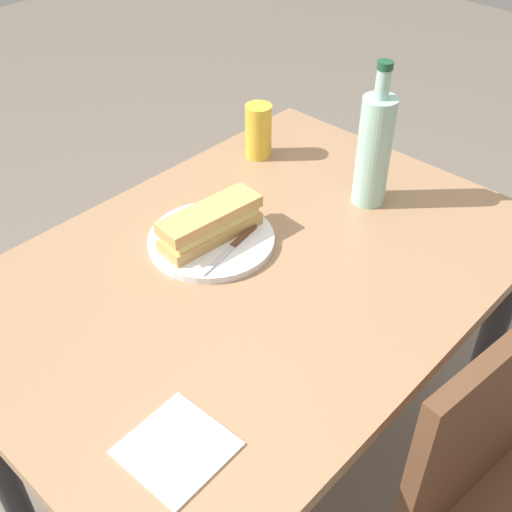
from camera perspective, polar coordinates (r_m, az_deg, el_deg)
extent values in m
plane|color=#6B6056|center=(1.81, 0.00, -19.23)|extent=(8.00, 8.00, 0.00)
cube|color=#997251|center=(1.24, 0.00, -1.25)|extent=(1.11, 0.78, 0.03)
cylinder|color=#262628|center=(1.93, 2.84, 1.62)|extent=(0.06, 0.06, 0.72)
cylinder|color=#262628|center=(1.70, 20.07, -7.78)|extent=(0.06, 0.06, 0.72)
cube|color=brown|center=(1.13, 19.68, -14.03)|extent=(0.38, 0.07, 0.40)
cylinder|color=brown|center=(1.59, 19.99, -20.15)|extent=(0.04, 0.04, 0.45)
cylinder|color=white|center=(1.28, -4.03, 1.46)|extent=(0.26, 0.26, 0.01)
cube|color=tan|center=(1.27, -4.07, 2.17)|extent=(0.22, 0.09, 0.02)
cube|color=#DBC66B|center=(1.26, -4.11, 2.96)|extent=(0.20, 0.08, 0.02)
cube|color=tan|center=(1.24, -4.16, 3.75)|extent=(0.22, 0.09, 0.02)
cube|color=silver|center=(1.21, -3.48, -0.39)|extent=(0.10, 0.03, 0.00)
cube|color=#59331E|center=(1.27, -1.10, 1.85)|extent=(0.08, 0.02, 0.01)
cylinder|color=#99C6B7|center=(1.36, 10.53, 9.16)|extent=(0.07, 0.07, 0.24)
cylinder|color=#99C6B7|center=(1.30, 11.33, 14.93)|extent=(0.03, 0.03, 0.06)
cylinder|color=#19472D|center=(1.28, 11.54, 16.46)|extent=(0.03, 0.03, 0.02)
cylinder|color=gold|center=(1.54, 0.22, 11.16)|extent=(0.06, 0.06, 0.13)
cube|color=white|center=(0.96, -7.14, -16.75)|extent=(0.15, 0.15, 0.00)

